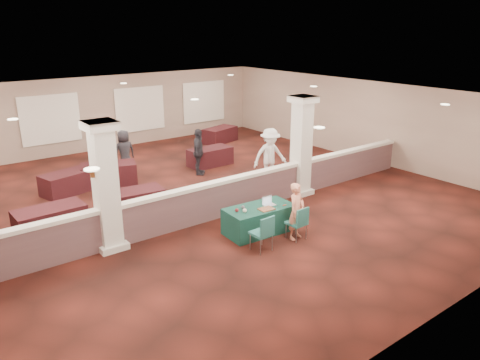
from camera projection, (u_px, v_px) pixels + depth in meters
ground at (198, 200)px, 14.79m from camera, size 16.00×16.00×0.00m
wall_back at (97, 114)px, 20.31m from camera, size 16.00×0.04×3.20m
wall_front at (439, 244)px, 8.26m from camera, size 16.00×0.04×3.20m
wall_right at (364, 120)px, 18.90m from camera, size 0.04×16.00×3.20m
ceiling at (195, 99)px, 13.78m from camera, size 16.00×16.00×0.02m
partition_wall at (225, 197)px, 13.48m from camera, size 15.60×0.28×1.10m
column_left at (106, 186)px, 11.12m from camera, size 0.72×0.72×3.20m
column_right at (301, 145)px, 14.87m from camera, size 0.72×0.72×3.20m
sconce_left at (93, 173)px, 10.84m from camera, size 0.12×0.12×0.18m
sconce_right at (115, 169)px, 11.17m from camera, size 0.12×0.12×0.18m
near_table at (259, 219)px, 12.44m from camera, size 1.91×1.05×0.71m
conf_chair_main at (299, 221)px, 11.92m from camera, size 0.46×0.47×0.89m
conf_chair_side at (264, 231)px, 11.29m from camera, size 0.48×0.48×0.93m
woman at (296, 211)px, 11.94m from camera, size 0.61×0.48×1.50m
far_table_front_left at (51, 221)px, 12.36m from camera, size 1.80×0.94×0.72m
far_table_front_center at (134, 201)px, 13.75m from camera, size 1.77×1.03×0.68m
far_table_front_right at (210, 157)px, 18.38m from camera, size 1.73×0.90×0.69m
far_table_back_left at (69, 182)px, 15.38m from camera, size 1.89×1.26×0.70m
far_table_back_center at (109, 174)px, 16.17m from camera, size 2.02×1.45×0.74m
far_table_back_right at (220, 135)px, 22.01m from camera, size 1.86×1.28×0.69m
attendee_a at (101, 155)px, 16.66m from camera, size 0.90×0.62×1.72m
attendee_b at (270, 156)px, 16.22m from camera, size 1.33×0.86×1.92m
attendee_c at (198, 152)px, 17.08m from camera, size 1.01×1.08×1.71m
attendee_d at (124, 152)px, 17.26m from camera, size 0.81×0.44×1.63m
laptop_base at (269, 205)px, 12.44m from camera, size 0.34×0.24×0.02m
laptop_screen at (267, 200)px, 12.49m from camera, size 0.32×0.03×0.21m
screen_glow at (267, 200)px, 12.49m from camera, size 0.29×0.02×0.18m
knitting at (266, 209)px, 12.15m from camera, size 0.41×0.32×0.03m
yarn_cream at (245, 211)px, 11.95m from camera, size 0.11×0.11×0.11m
yarn_red at (237, 210)px, 11.99m from camera, size 0.10×0.10×0.10m
yarn_grey at (243, 207)px, 12.17m from camera, size 0.10×0.10×0.10m
scissors at (285, 205)px, 12.44m from camera, size 0.12×0.04×0.01m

